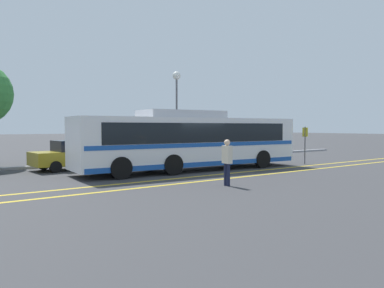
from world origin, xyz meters
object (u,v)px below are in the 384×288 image
pedestrian_0 (227,159)px  parked_car_1 (75,155)px  bus_stop_sign (305,141)px  street_lamp (177,91)px  transit_bus (192,140)px

pedestrian_0 → parked_car_1: bearing=22.7°
bus_stop_sign → street_lamp: 9.80m
street_lamp → pedestrian_0: bearing=-114.8°
transit_bus → street_lamp: bearing=155.8°
bus_stop_sign → street_lamp: (-4.04, 8.23, 3.47)m
transit_bus → street_lamp: 8.28m
parked_car_1 → bus_stop_sign: 13.66m
pedestrian_0 → street_lamp: size_ratio=0.29×
parked_car_1 → pedestrian_0: bearing=13.6°
bus_stop_sign → street_lamp: size_ratio=0.37×
transit_bus → pedestrian_0: transit_bus is taller
transit_bus → parked_car_1: 6.43m
street_lamp → parked_car_1: bearing=-162.4°
parked_car_1 → transit_bus: bearing=46.2°
parked_car_1 → bus_stop_sign: bearing=61.7°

